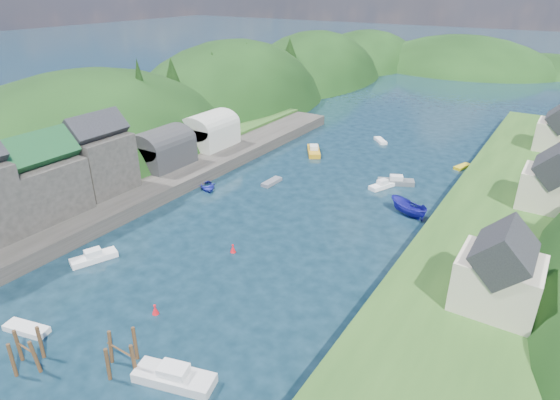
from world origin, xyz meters
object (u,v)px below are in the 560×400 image
Objects in this scene: piling_cluster_near at (27,354)px; channel_buoy_far at (233,249)px; piling_cluster_far at (122,356)px; channel_buoy_near at (155,310)px.

piling_cluster_near is 24.01m from channel_buoy_far.
piling_cluster_near reaches higher than piling_cluster_far.
channel_buoy_far is (3.20, 23.78, -0.85)m from piling_cluster_near.
channel_buoy_near is at bearing 69.93° from piling_cluster_near.
piling_cluster_near reaches higher than channel_buoy_near.
piling_cluster_far is at bearing -64.84° from channel_buoy_near.
piling_cluster_near is 3.45× the size of channel_buoy_far.
piling_cluster_near is 11.28m from channel_buoy_near.
channel_buoy_near and channel_buoy_far have the same top height.
piling_cluster_far is (6.90, 4.07, 0.00)m from piling_cluster_near.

